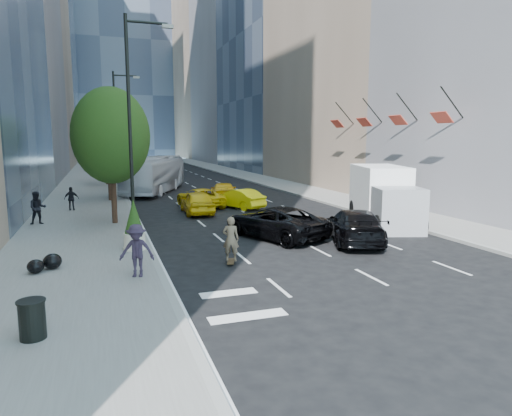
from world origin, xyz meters
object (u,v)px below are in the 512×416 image
object	(u,v)px
black_sedan_lincoln	(275,222)
trash_can	(32,320)
skateboarder	(231,242)
planter_shrub	(134,226)
city_bus	(155,174)
box_truck	(384,195)
black_sedan_mercedes	(355,226)

from	to	relation	value
black_sedan_lincoln	trash_can	xyz separation A→B (m)	(-9.66, -9.10, -0.18)
skateboarder	planter_shrub	bearing A→B (deg)	-22.68
planter_shrub	trash_can	bearing A→B (deg)	-109.45
black_sedan_lincoln	planter_shrub	xyz separation A→B (m)	(-6.74, -0.81, 0.40)
trash_can	black_sedan_lincoln	bearing A→B (deg)	43.28
skateboarder	black_sedan_lincoln	world-z (taller)	skateboarder
city_bus	planter_shrub	size ratio (longest dim) A/B	5.43
box_truck	trash_can	xyz separation A→B (m)	(-16.82, -10.54, -1.05)
skateboarder	black_sedan_lincoln	xyz separation A→B (m)	(3.34, 3.86, -0.10)
black_sedan_mercedes	city_bus	size ratio (longest dim) A/B	0.46
box_truck	planter_shrub	world-z (taller)	box_truck
skateboarder	planter_shrub	distance (m)	4.57
skateboarder	city_bus	size ratio (longest dim) A/B	0.15
trash_can	planter_shrub	world-z (taller)	planter_shrub
black_sedan_lincoln	trash_can	size ratio (longest dim) A/B	6.20
city_bus	planter_shrub	world-z (taller)	city_bus
planter_shrub	box_truck	bearing A→B (deg)	9.22
box_truck	planter_shrub	size ratio (longest dim) A/B	3.35
skateboarder	black_sedan_mercedes	size ratio (longest dim) A/B	0.32
black_sedan_lincoln	trash_can	bearing A→B (deg)	20.62
city_bus	box_truck	bearing A→B (deg)	-39.96
skateboarder	city_bus	bearing A→B (deg)	-70.85
black_sedan_mercedes	planter_shrub	world-z (taller)	planter_shrub
box_truck	trash_can	world-z (taller)	box_truck
planter_shrub	skateboarder	bearing A→B (deg)	-41.83
black_sedan_lincoln	city_bus	xyz separation A→B (m)	(-3.34, 21.21, 0.85)
skateboarder	black_sedan_mercedes	xyz separation A→B (m)	(6.50, 1.76, -0.09)
black_sedan_lincoln	black_sedan_mercedes	distance (m)	3.80
planter_shrub	city_bus	bearing A→B (deg)	81.22
black_sedan_mercedes	planter_shrub	size ratio (longest dim) A/B	2.51
skateboarder	black_sedan_mercedes	bearing A→B (deg)	-145.75
city_bus	black_sedan_mercedes	bearing A→B (deg)	-52.33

